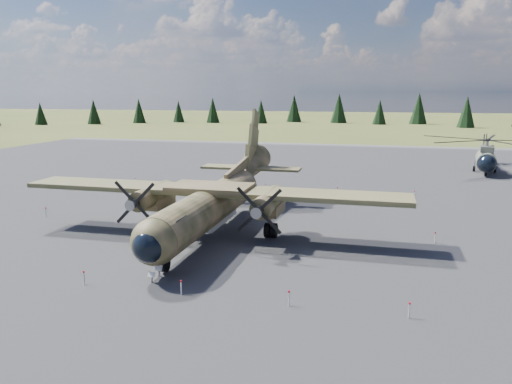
# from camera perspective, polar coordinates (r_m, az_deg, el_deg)

# --- Properties ---
(ground) EXTENTS (500.00, 500.00, 0.00)m
(ground) POSITION_cam_1_polar(r_m,az_deg,el_deg) (40.94, -3.92, -4.19)
(ground) COLOR brown
(ground) RESTS_ON ground
(apron) EXTENTS (120.00, 120.00, 0.04)m
(apron) POSITION_cam_1_polar(r_m,az_deg,el_deg) (50.27, -0.44, -1.23)
(apron) COLOR #5F5E63
(apron) RESTS_ON ground
(transport_plane) EXTENTS (30.02, 27.34, 9.94)m
(transport_plane) POSITION_cam_1_polar(r_m,az_deg,el_deg) (39.52, -4.69, -0.51)
(transport_plane) COLOR #3B3D21
(transport_plane) RESTS_ON ground
(helicopter_near) EXTENTS (21.09, 23.05, 4.73)m
(helicopter_near) POSITION_cam_1_polar(r_m,az_deg,el_deg) (75.05, 24.87, 4.50)
(helicopter_near) COLOR slate
(helicopter_near) RESTS_ON ground
(info_placard_left) EXTENTS (0.49, 0.23, 0.76)m
(info_placard_left) POSITION_cam_1_polar(r_m,az_deg,el_deg) (30.89, -11.07, -8.64)
(info_placard_left) COLOR gray
(info_placard_left) RESTS_ON ground
(info_placard_right) EXTENTS (0.47, 0.29, 0.68)m
(info_placard_right) POSITION_cam_1_polar(r_m,az_deg,el_deg) (30.07, -11.86, -9.34)
(info_placard_right) COLOR gray
(info_placard_right) RESTS_ON ground
(barrier_fence) EXTENTS (33.12, 29.62, 0.85)m
(barrier_fence) POSITION_cam_1_polar(r_m,az_deg,el_deg) (40.88, -4.58, -3.49)
(barrier_fence) COLOR silver
(barrier_fence) RESTS_ON ground
(treeline) EXTENTS (292.89, 302.69, 10.96)m
(treeline) POSITION_cam_1_polar(r_m,az_deg,el_deg) (36.41, -4.39, 1.51)
(treeline) COLOR black
(treeline) RESTS_ON ground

